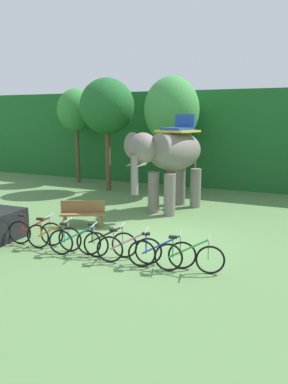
{
  "coord_description": "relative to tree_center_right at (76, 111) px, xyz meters",
  "views": [
    {
      "loc": [
        4.49,
        -10.22,
        3.75
      ],
      "look_at": [
        -0.75,
        1.0,
        1.3
      ],
      "focal_mm": 36.48,
      "sensor_mm": 36.0,
      "label": 1
    }
  ],
  "objects": [
    {
      "name": "bike_teal",
      "position": [
        6.72,
        -9.84,
        -3.59
      ],
      "size": [
        1.67,
        0.59,
        0.92
      ],
      "color": "black",
      "rests_on": "ground"
    },
    {
      "name": "foliage_hedge",
      "position": [
        8.08,
        4.34,
        -1.48
      ],
      "size": [
        36.0,
        6.0,
        4.99
      ],
      "primitive_type": "cube",
      "color": "#1E6028",
      "rests_on": "ground"
    },
    {
      "name": "bike_green",
      "position": [
        9.79,
        -9.66,
        -3.59
      ],
      "size": [
        1.66,
        0.62,
        0.92
      ],
      "color": "black",
      "rests_on": "ground"
    },
    {
      "name": "ground_plane",
      "position": [
        8.08,
        -7.96,
        -3.98
      ],
      "size": [
        80.0,
        80.0,
        0.0
      ],
      "primitive_type": "plane",
      "color": "#567F47"
    },
    {
      "name": "bike_blue",
      "position": [
        9.09,
        -9.67,
        -3.59
      ],
      "size": [
        1.64,
        0.69,
        0.92
      ],
      "color": "black",
      "rests_on": "ground"
    },
    {
      "name": "bike_pink",
      "position": [
        8.21,
        -9.75,
        -3.59
      ],
      "size": [
        1.65,
        0.66,
        0.92
      ],
      "color": "black",
      "rests_on": "ground"
    },
    {
      "name": "tree_center_right",
      "position": [
        0.0,
        0.0,
        0.0
      ],
      "size": [
        2.1,
        2.1,
        5.17
      ],
      "color": "brown",
      "rests_on": "ground"
    },
    {
      "name": "tree_center_left",
      "position": [
        2.73,
        -1.33,
        0.17
      ],
      "size": [
        2.65,
        2.65,
        5.52
      ],
      "color": "brown",
      "rests_on": "ground"
    },
    {
      "name": "bike_red",
      "position": [
        5.07,
        -9.61,
        -3.59
      ],
      "size": [
        1.66,
        0.62,
        0.92
      ],
      "color": "black",
      "rests_on": "ground"
    },
    {
      "name": "bike_black",
      "position": [
        7.43,
        -9.55,
        -3.59
      ],
      "size": [
        1.68,
        0.58,
        0.92
      ],
      "color": "black",
      "rests_on": "ground"
    },
    {
      "name": "wooden_bench",
      "position": [
        5.23,
        -7.39,
        -3.5
      ],
      "size": [
        1.52,
        1.07,
        0.89
      ],
      "color": "brown",
      "rests_on": "ground"
    },
    {
      "name": "tree_far_left",
      "position": [
        5.94,
        -0.92,
        -0.04
      ],
      "size": [
        2.56,
        2.56,
        5.51
      ],
      "color": "brown",
      "rests_on": "ground"
    },
    {
      "name": "elephant",
      "position": [
        7.14,
        -4.11,
        -1.78
      ],
      "size": [
        2.56,
        4.24,
        3.78
      ],
      "color": "slate",
      "rests_on": "ground"
    },
    {
      "name": "bike_orange",
      "position": [
        5.82,
        -9.73,
        -3.59
      ],
      "size": [
        1.69,
        0.52,
        0.92
      ],
      "color": "black",
      "rests_on": "ground"
    },
    {
      "name": "tree_center",
      "position": [
        5.58,
        0.16,
        -0.35
      ],
      "size": [
        2.39,
        2.39,
        4.98
      ],
      "color": "brown",
      "rests_on": "ground"
    }
  ]
}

